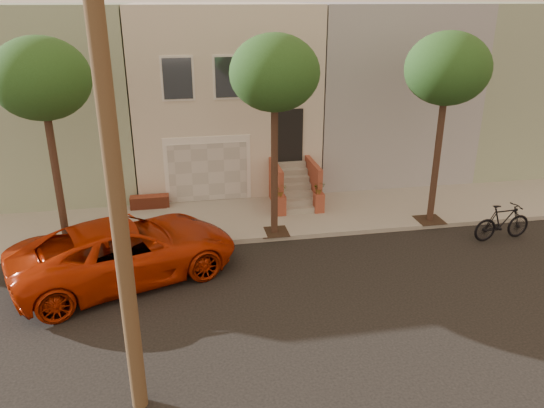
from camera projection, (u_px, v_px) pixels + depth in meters
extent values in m
plane|color=black|center=(264.00, 302.00, 13.64)|extent=(90.00, 90.00, 0.00)
cube|color=#98978B|center=(239.00, 219.00, 18.51)|extent=(40.00, 3.70, 0.15)
cube|color=beige|center=(220.00, 90.00, 22.55)|extent=(7.00, 8.00, 7.00)
cube|color=#98AD8C|center=(53.00, 95.00, 21.39)|extent=(6.50, 8.00, 7.00)
cube|color=#94969C|center=(370.00, 86.00, 23.70)|extent=(6.50, 8.00, 7.00)
cube|color=#98AD8C|center=(501.00, 82.00, 24.80)|extent=(6.50, 8.00, 7.00)
cube|color=white|center=(208.00, 169.00, 19.58)|extent=(3.20, 0.12, 2.50)
cube|color=beige|center=(208.00, 172.00, 19.56)|extent=(2.90, 0.06, 2.20)
cube|color=#98978B|center=(213.00, 219.00, 18.32)|extent=(3.20, 3.70, 0.02)
cube|color=#9A412A|center=(150.00, 202.00, 19.29)|extent=(1.40, 0.45, 0.44)
cube|color=black|center=(290.00, 136.00, 19.64)|extent=(1.00, 0.06, 2.00)
cube|color=#3F4751|center=(178.00, 79.00, 18.15)|extent=(1.00, 0.06, 1.40)
cube|color=white|center=(178.00, 78.00, 18.17)|extent=(1.15, 0.05, 1.55)
cube|color=#3F4751|center=(229.00, 77.00, 18.46)|extent=(1.00, 0.06, 1.40)
cube|color=white|center=(229.00, 77.00, 18.47)|extent=(1.15, 0.05, 1.55)
cube|color=#3F4751|center=(279.00, 76.00, 18.76)|extent=(1.00, 0.06, 1.40)
cube|color=white|center=(279.00, 76.00, 18.78)|extent=(1.15, 0.05, 1.55)
cube|color=#98978B|center=(299.00, 210.00, 18.84)|extent=(1.20, 0.28, 0.20)
cube|color=#98978B|center=(298.00, 202.00, 19.03)|extent=(1.20, 0.28, 0.20)
cube|color=#98978B|center=(296.00, 194.00, 19.21)|extent=(1.20, 0.28, 0.20)
cube|color=#98978B|center=(295.00, 187.00, 19.39)|extent=(1.20, 0.28, 0.20)
cube|color=#98978B|center=(293.00, 179.00, 19.57)|extent=(1.20, 0.28, 0.20)
cube|color=#98978B|center=(291.00, 172.00, 19.76)|extent=(1.20, 0.28, 0.20)
cube|color=#98978B|center=(290.00, 164.00, 19.94)|extent=(1.20, 0.28, 0.20)
cube|color=brown|center=(276.00, 185.00, 19.24)|extent=(0.18, 1.96, 1.60)
cube|color=brown|center=(313.00, 183.00, 19.47)|extent=(0.18, 1.96, 1.60)
cube|color=brown|center=(281.00, 205.00, 18.60)|extent=(0.35, 0.35, 0.70)
imported|color=#1E4016|center=(281.00, 190.00, 18.39)|extent=(0.40, 0.35, 0.45)
cube|color=brown|center=(319.00, 203.00, 18.83)|extent=(0.35, 0.35, 0.70)
imported|color=#1E4016|center=(319.00, 188.00, 18.62)|extent=(0.41, 0.35, 0.45)
cube|color=#2D2116|center=(68.00, 248.00, 16.22)|extent=(0.90, 0.90, 0.02)
cylinder|color=#312116|center=(58.00, 184.00, 15.45)|extent=(0.22, 0.22, 4.20)
ellipsoid|color=#1E4016|center=(41.00, 79.00, 14.33)|extent=(2.70, 2.57, 2.29)
cube|color=#2D2116|center=(274.00, 232.00, 17.32)|extent=(0.90, 0.90, 0.02)
cylinder|color=#312116|center=(274.00, 171.00, 16.55)|extent=(0.22, 0.22, 4.20)
ellipsoid|color=#1E4016|center=(275.00, 73.00, 15.43)|extent=(2.70, 2.57, 2.29)
cube|color=#2D2116|center=(429.00, 220.00, 18.25)|extent=(0.90, 0.90, 0.02)
cylinder|color=#312116|center=(436.00, 162.00, 17.48)|extent=(0.22, 0.22, 4.20)
ellipsoid|color=#1E4016|center=(448.00, 69.00, 16.37)|extent=(2.70, 2.57, 2.29)
cylinder|color=#4C3B23|center=(112.00, 157.00, 8.37)|extent=(0.30, 0.30, 10.00)
imported|color=#B32705|center=(126.00, 250.00, 14.51)|extent=(6.74, 4.80, 1.71)
imported|color=black|center=(503.00, 222.00, 16.94)|extent=(2.07, 0.74, 1.22)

